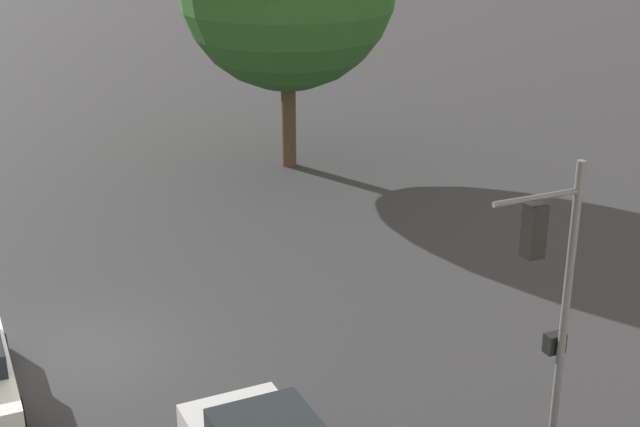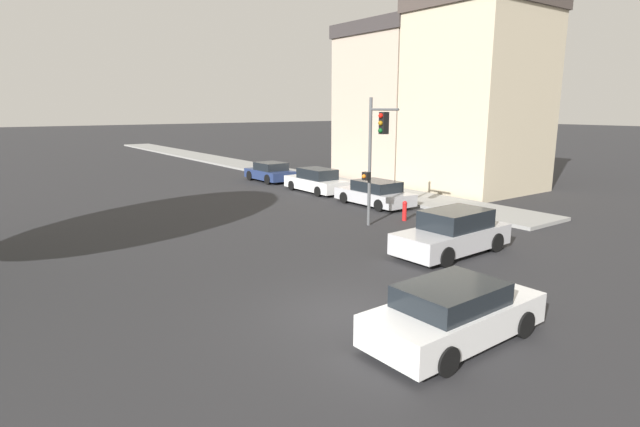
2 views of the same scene
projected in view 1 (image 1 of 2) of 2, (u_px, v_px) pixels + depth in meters
ground_plane at (81, 356)px, 19.25m from camera, size 300.00×300.00×0.00m
traffic_signal at (549, 280)px, 14.54m from camera, size 0.57×1.78×5.53m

